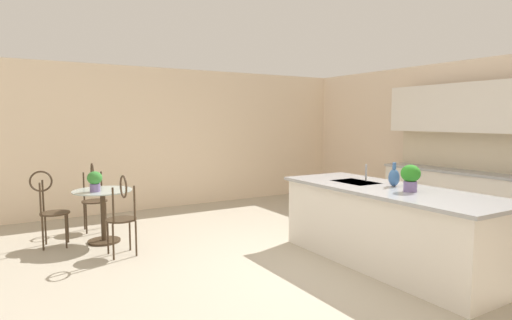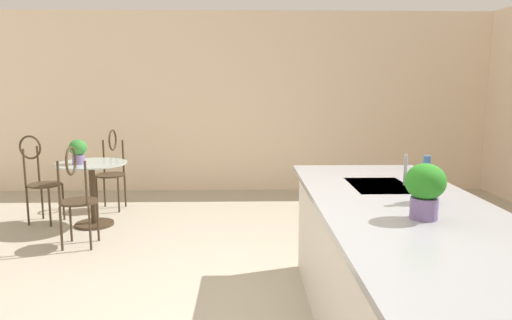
# 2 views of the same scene
# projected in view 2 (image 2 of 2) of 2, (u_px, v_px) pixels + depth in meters

# --- Properties ---
(wall_left_window) EXTENTS (0.12, 7.80, 2.70)m
(wall_left_window) POSITION_uv_depth(u_px,v_px,m) (252.00, 103.00, 7.25)
(wall_left_window) COLOR beige
(wall_left_window) RESTS_ON ground
(kitchen_island) EXTENTS (2.80, 1.06, 0.92)m
(kitchen_island) POSITION_uv_depth(u_px,v_px,m) (402.00, 277.00, 2.91)
(kitchen_island) COLOR white
(kitchen_island) RESTS_ON ground
(bistro_table) EXTENTS (0.80, 0.80, 0.74)m
(bistro_table) POSITION_uv_depth(u_px,v_px,m) (93.00, 188.00, 5.49)
(bistro_table) COLOR #3D2D1E
(bistro_table) RESTS_ON ground
(chair_near_window) EXTENTS (0.49, 0.39, 1.04)m
(chair_near_window) POSITION_uv_depth(u_px,v_px,m) (76.00, 192.00, 4.71)
(chair_near_window) COLOR #3D2D1E
(chair_near_window) RESTS_ON ground
(chair_by_island) EXTENTS (0.49, 0.40, 1.04)m
(chair_by_island) POSITION_uv_depth(u_px,v_px,m) (112.00, 166.00, 6.23)
(chair_by_island) COLOR #3D2D1E
(chair_by_island) RESTS_ON ground
(chair_toward_desk) EXTENTS (0.44, 0.51, 1.04)m
(chair_toward_desk) POSITION_uv_depth(u_px,v_px,m) (39.00, 175.00, 5.59)
(chair_toward_desk) COLOR #3D2D1E
(chair_toward_desk) RESTS_ON ground
(sink_faucet) EXTENTS (0.02, 0.02, 0.22)m
(sink_faucet) POSITION_uv_depth(u_px,v_px,m) (405.00, 170.00, 3.37)
(sink_faucet) COLOR #B2B5BA
(sink_faucet) RESTS_ON kitchen_island
(potted_plant_on_table) EXTENTS (0.20, 0.20, 0.28)m
(potted_plant_on_table) POSITION_uv_depth(u_px,v_px,m) (78.00, 150.00, 5.33)
(potted_plant_on_table) COLOR #7A669E
(potted_plant_on_table) RESTS_ON bistro_table
(potted_plant_counter_near) EXTENTS (0.21, 0.21, 0.30)m
(potted_plant_counter_near) POSITION_uv_depth(u_px,v_px,m) (425.00, 187.00, 2.52)
(potted_plant_counter_near) COLOR #7A669E
(potted_plant_counter_near) RESTS_ON kitchen_island
(vase_on_counter) EXTENTS (0.13, 0.13, 0.29)m
(vase_on_counter) POSITION_uv_depth(u_px,v_px,m) (426.00, 185.00, 2.88)
(vase_on_counter) COLOR #386099
(vase_on_counter) RESTS_ON kitchen_island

